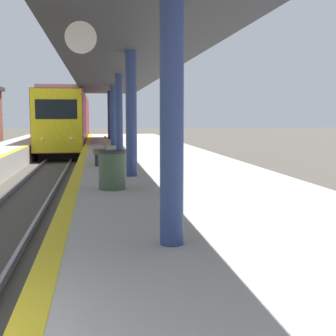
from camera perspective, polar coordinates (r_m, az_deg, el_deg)
train at (r=38.14m, az=-12.06°, el=5.65°), size 2.89×22.44×4.46m
station_canopy at (r=19.74m, az=-6.04°, el=11.37°), size 3.94×34.62×3.57m
trash_bin at (r=10.55m, az=-6.85°, el=-0.22°), size 0.62×0.62×0.87m
bench at (r=16.11m, az=-8.05°, el=2.20°), size 0.44×1.65×0.92m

